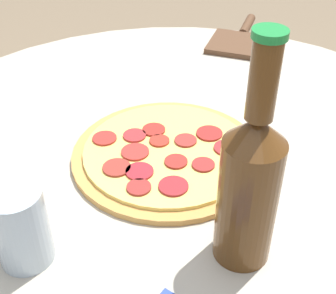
{
  "coord_description": "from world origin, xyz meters",
  "views": [
    {
      "loc": [
        0.26,
        -0.53,
        1.18
      ],
      "look_at": [
        -0.02,
        -0.01,
        0.74
      ],
      "focal_mm": 50.0,
      "sensor_mm": 36.0,
      "label": 1
    }
  ],
  "objects_px": {
    "pizza": "(168,153)",
    "pizza_paddle": "(240,40)",
    "drinking_glass": "(21,227)",
    "beer_bottle": "(249,184)"
  },
  "relations": [
    {
      "from": "beer_bottle",
      "to": "pizza",
      "type": "bearing_deg",
      "value": 143.08
    },
    {
      "from": "pizza",
      "to": "beer_bottle",
      "type": "bearing_deg",
      "value": -36.92
    },
    {
      "from": "pizza",
      "to": "pizza_paddle",
      "type": "bearing_deg",
      "value": 96.68
    },
    {
      "from": "beer_bottle",
      "to": "drinking_glass",
      "type": "xyz_separation_m",
      "value": [
        -0.23,
        -0.13,
        -0.06
      ]
    },
    {
      "from": "pizza_paddle",
      "to": "drinking_glass",
      "type": "xyz_separation_m",
      "value": [
        -0.01,
        -0.72,
        0.05
      ]
    },
    {
      "from": "drinking_glass",
      "to": "beer_bottle",
      "type": "bearing_deg",
      "value": 29.46
    },
    {
      "from": "pizza_paddle",
      "to": "drinking_glass",
      "type": "bearing_deg",
      "value": 170.76
    },
    {
      "from": "beer_bottle",
      "to": "pizza_paddle",
      "type": "relative_size",
      "value": 1.21
    },
    {
      "from": "beer_bottle",
      "to": "pizza_paddle",
      "type": "xyz_separation_m",
      "value": [
        -0.22,
        0.59,
        -0.11
      ]
    },
    {
      "from": "pizza",
      "to": "beer_bottle",
      "type": "xyz_separation_m",
      "value": [
        0.17,
        -0.13,
        0.1
      ]
    }
  ]
}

